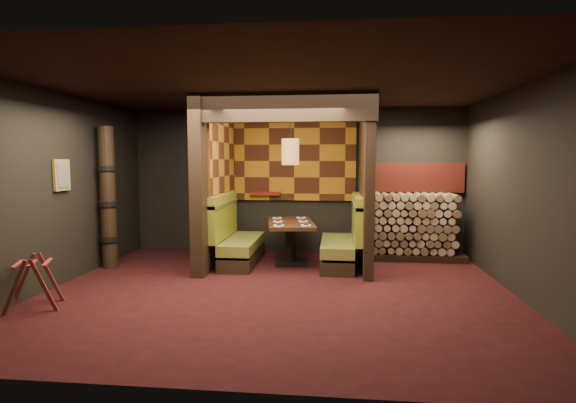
# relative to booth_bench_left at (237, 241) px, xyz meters

# --- Properties ---
(floor) EXTENTS (6.50, 5.50, 0.02)m
(floor) POSITION_rel_booth_bench_left_xyz_m (0.96, -1.65, -0.41)
(floor) COLOR black
(floor) RESTS_ON ground
(ceiling) EXTENTS (6.50, 5.50, 0.02)m
(ceiling) POSITION_rel_booth_bench_left_xyz_m (0.96, -1.65, 2.46)
(ceiling) COLOR black
(ceiling) RESTS_ON ground
(wall_back) EXTENTS (6.50, 0.02, 2.85)m
(wall_back) POSITION_rel_booth_bench_left_xyz_m (0.96, 1.11, 1.02)
(wall_back) COLOR black
(wall_back) RESTS_ON ground
(wall_front) EXTENTS (6.50, 0.02, 2.85)m
(wall_front) POSITION_rel_booth_bench_left_xyz_m (0.96, -4.41, 1.02)
(wall_front) COLOR black
(wall_front) RESTS_ON ground
(wall_left) EXTENTS (0.02, 5.50, 2.85)m
(wall_left) POSITION_rel_booth_bench_left_xyz_m (-2.30, -1.65, 1.02)
(wall_left) COLOR black
(wall_left) RESTS_ON ground
(wall_right) EXTENTS (0.02, 5.50, 2.85)m
(wall_right) POSITION_rel_booth_bench_left_xyz_m (4.22, -1.65, 1.02)
(wall_right) COLOR black
(wall_right) RESTS_ON ground
(partition_left) EXTENTS (0.20, 2.20, 2.85)m
(partition_left) POSITION_rel_booth_bench_left_xyz_m (-0.39, -0.00, 1.02)
(partition_left) COLOR black
(partition_left) RESTS_ON floor
(partition_right) EXTENTS (0.15, 2.10, 2.85)m
(partition_right) POSITION_rel_booth_bench_left_xyz_m (2.26, 0.05, 1.02)
(partition_right) COLOR black
(partition_right) RESTS_ON floor
(header_beam) EXTENTS (2.85, 0.18, 0.44)m
(header_beam) POSITION_rel_booth_bench_left_xyz_m (0.94, -0.95, 2.23)
(header_beam) COLOR black
(header_beam) RESTS_ON partition_left
(tapa_back_panel) EXTENTS (2.40, 0.06, 1.55)m
(tapa_back_panel) POSITION_rel_booth_bench_left_xyz_m (0.94, 1.06, 1.42)
(tapa_back_panel) COLOR #915912
(tapa_back_panel) RESTS_ON wall_back
(tapa_side_panel) EXTENTS (0.04, 1.85, 1.45)m
(tapa_side_panel) POSITION_rel_booth_bench_left_xyz_m (-0.27, 0.17, 1.45)
(tapa_side_panel) COLOR #915912
(tapa_side_panel) RESTS_ON partition_left
(lacquer_shelf) EXTENTS (0.60, 0.12, 0.07)m
(lacquer_shelf) POSITION_rel_booth_bench_left_xyz_m (0.36, 1.00, 0.78)
(lacquer_shelf) COLOR #5D1910
(lacquer_shelf) RESTS_ON wall_back
(booth_bench_left) EXTENTS (0.68, 1.60, 1.14)m
(booth_bench_left) POSITION_rel_booth_bench_left_xyz_m (0.00, 0.00, 0.00)
(booth_bench_left) COLOR black
(booth_bench_left) RESTS_ON floor
(booth_bench_right) EXTENTS (0.68, 1.60, 1.14)m
(booth_bench_right) POSITION_rel_booth_bench_left_xyz_m (1.89, 0.00, 0.00)
(booth_bench_right) COLOR black
(booth_bench_right) RESTS_ON floor
(dining_table) EXTENTS (0.99, 1.53, 0.76)m
(dining_table) POSITION_rel_booth_bench_left_xyz_m (0.96, 0.06, 0.12)
(dining_table) COLOR black
(dining_table) RESTS_ON floor
(place_settings) EXTENTS (0.78, 1.22, 0.03)m
(place_settings) POSITION_rel_booth_bench_left_xyz_m (0.96, 0.06, 0.37)
(place_settings) COLOR white
(place_settings) RESTS_ON dining_table
(pendant_lamp) EXTENTS (0.30, 0.30, 1.10)m
(pendant_lamp) POSITION_rel_booth_bench_left_xyz_m (0.96, 0.01, 1.58)
(pendant_lamp) COLOR brown
(pendant_lamp) RESTS_ON ceiling
(framed_picture) EXTENTS (0.05, 0.36, 0.46)m
(framed_picture) POSITION_rel_booth_bench_left_xyz_m (-2.25, -1.55, 1.22)
(framed_picture) COLOR olive
(framed_picture) RESTS_ON wall_left
(luggage_rack) EXTENTS (0.76, 0.66, 0.70)m
(luggage_rack) POSITION_rel_booth_bench_left_xyz_m (-1.98, -2.66, -0.05)
(luggage_rack) COLOR #4D1B13
(luggage_rack) RESTS_ON floor
(totem_column) EXTENTS (0.31, 0.31, 2.40)m
(totem_column) POSITION_rel_booth_bench_left_xyz_m (-2.09, -0.55, 0.79)
(totem_column) COLOR black
(totem_column) RESTS_ON floor
(firewood_stack) EXTENTS (1.73, 0.70, 1.22)m
(firewood_stack) POSITION_rel_booth_bench_left_xyz_m (3.25, 0.70, 0.21)
(firewood_stack) COLOR black
(firewood_stack) RESTS_ON floor
(mosaic_header) EXTENTS (1.83, 0.10, 0.56)m
(mosaic_header) POSITION_rel_booth_bench_left_xyz_m (3.25, 1.03, 1.10)
(mosaic_header) COLOR maroon
(mosaic_header) RESTS_ON wall_back
(bay_front_post) EXTENTS (0.08, 0.08, 2.85)m
(bay_front_post) POSITION_rel_booth_bench_left_xyz_m (2.35, 0.31, 1.02)
(bay_front_post) COLOR black
(bay_front_post) RESTS_ON floor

